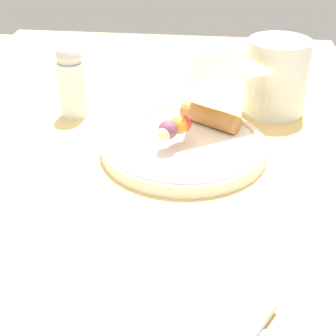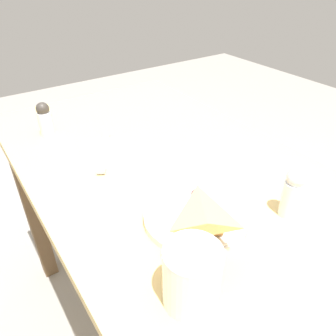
{
  "view_description": "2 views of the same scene",
  "coord_description": "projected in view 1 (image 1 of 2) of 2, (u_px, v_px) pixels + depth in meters",
  "views": [
    {
      "loc": [
        0.43,
        0.12,
        1.09
      ],
      "look_at": [
        -0.05,
        0.06,
        0.8
      ],
      "focal_mm": 55.0,
      "sensor_mm": 36.0,
      "label": 1
    },
    {
      "loc": [
        -0.53,
        0.4,
        1.22
      ],
      "look_at": [
        -0.03,
        0.06,
        0.82
      ],
      "focal_mm": 35.0,
      "sensor_mm": 36.0,
      "label": 2
    }
  ],
  "objects": [
    {
      "name": "dining_table",
      "position": [
        111.0,
        294.0,
        0.61
      ],
      "size": [
        1.29,
        0.67,
        0.76
      ],
      "color": "#DBB770",
      "rests_on": "ground_plane"
    },
    {
      "name": "milk_glass",
      "position": [
        276.0,
        79.0,
        0.74
      ],
      "size": [
        0.09,
        0.09,
        0.11
      ],
      "color": "white",
      "rests_on": "dining_table"
    },
    {
      "name": "plate_pizza",
      "position": [
        184.0,
        142.0,
        0.66
      ],
      "size": [
        0.21,
        0.21,
        0.06
      ],
      "color": "silver",
      "rests_on": "dining_table"
    },
    {
      "name": "salt_shaker",
      "position": [
        71.0,
        79.0,
        0.73
      ],
      "size": [
        0.04,
        0.04,
        0.11
      ],
      "color": "white",
      "rests_on": "dining_table"
    }
  ]
}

